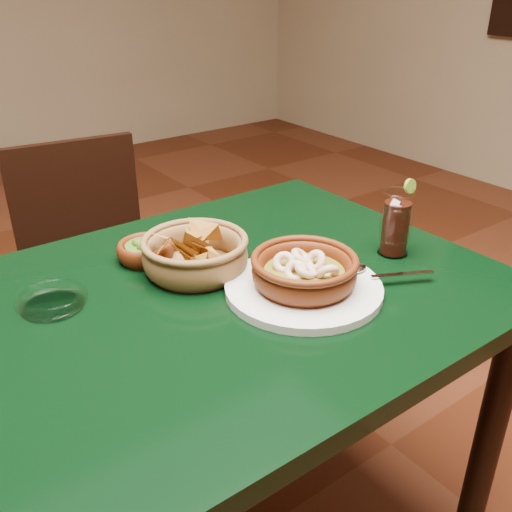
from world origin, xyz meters
TOP-DOWN VIEW (x-y plane):
  - dining_table at (0.00, 0.00)m, footprint 1.20×0.80m
  - dining_chair at (0.07, 0.70)m, footprint 0.44×0.44m
  - shrimp_plate at (0.19, -0.10)m, footprint 0.38×0.30m
  - chip_basket at (0.07, 0.10)m, footprint 0.24×0.24m
  - guacamole_ramekin at (0.02, 0.20)m, footprint 0.14×0.14m
  - cola_drink at (0.45, -0.09)m, footprint 0.14×0.14m
  - glass_ashtray at (-0.20, 0.13)m, footprint 0.13×0.13m

SIDE VIEW (x-z plane):
  - dining_chair at x=0.07m, z-range 0.04..0.90m
  - dining_table at x=0.00m, z-range 0.28..1.03m
  - glass_ashtray at x=-0.20m, z-range 0.75..0.78m
  - guacamole_ramekin at x=0.02m, z-range 0.75..0.80m
  - shrimp_plate at x=0.19m, z-range 0.74..0.83m
  - chip_basket at x=0.07m, z-range 0.72..0.86m
  - cola_drink at x=0.45m, z-range 0.74..0.90m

